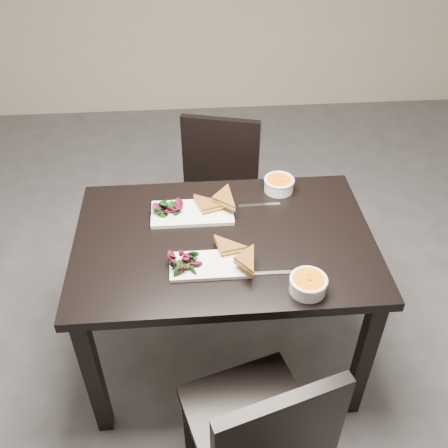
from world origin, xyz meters
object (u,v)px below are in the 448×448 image
table (224,255)px  soup_bowl_far (279,184)px  chair_far (217,189)px  plate_near (210,265)px  soup_bowl_near (308,284)px  chair_near (261,432)px  plate_far (192,213)px

table → soup_bowl_far: (0.27, 0.31, 0.13)m
table → chair_far: (0.02, 0.71, -0.17)m
plate_near → soup_bowl_far: soup_bowl_far is taller
soup_bowl_far → chair_far: bearing=122.3°
table → soup_bowl_near: bearing=-48.6°
chair_far → soup_bowl_far: bearing=-42.8°
chair_near → soup_bowl_near: 0.52m
table → plate_near: 0.20m
chair_near → plate_near: (-0.14, 0.52, 0.27)m
chair_near → soup_bowl_far: size_ratio=6.23×
chair_far → soup_bowl_near: 1.09m
plate_far → soup_bowl_far: bearing=20.6°
plate_near → chair_far: bearing=84.6°
chair_near → soup_bowl_far: 1.05m
plate_near → plate_far: plate_far is taller
table → plate_far: size_ratio=3.49×
table → chair_near: size_ratio=1.41×
soup_bowl_near → soup_bowl_far: (-0.00, 0.62, 0.00)m
table → plate_near: (-0.07, -0.16, 0.11)m
plate_near → plate_far: (-0.06, 0.32, 0.00)m
chair_near → chair_far: same height
table → soup_bowl_near: 0.43m
chair_near → plate_far: 0.91m
chair_near → soup_bowl_far: (0.20, 0.99, 0.30)m
table → chair_far: chair_far is taller
chair_far → soup_bowl_near: (0.26, -1.02, 0.30)m
chair_near → soup_bowl_near: size_ratio=6.26×
chair_far → soup_bowl_far: size_ratio=6.23×
plate_near → chair_near: bearing=-75.4°
table → soup_bowl_far: soup_bowl_far is taller
plate_far → chair_near: bearing=-77.1°
plate_near → plate_far: bearing=100.1°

